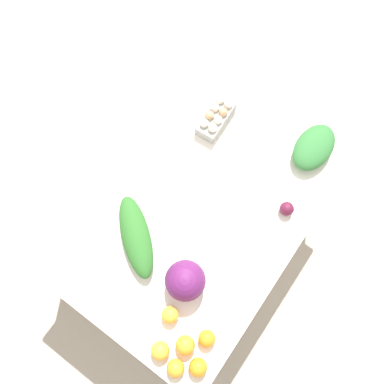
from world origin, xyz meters
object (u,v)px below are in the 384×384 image
(orange_3, at_px, (185,345))
(orange_5, at_px, (176,368))
(orange_0, at_px, (160,351))
(orange_1, at_px, (198,367))
(beet_root, at_px, (287,209))
(greens_bunch_chard, at_px, (314,147))
(orange_2, at_px, (170,315))
(orange_4, at_px, (207,339))
(egg_carton, at_px, (216,117))
(cabbage_purple, at_px, (185,280))
(greens_bunch_scallion, at_px, (136,236))

(orange_3, bearing_deg, orange_5, 11.56)
(orange_0, distance_m, orange_1, 0.16)
(beet_root, distance_m, orange_0, 0.79)
(greens_bunch_chard, bearing_deg, orange_2, -6.05)
(orange_1, bearing_deg, orange_4, -163.32)
(orange_3, height_order, orange_5, orange_3)
(orange_0, relative_size, orange_5, 1.06)
(egg_carton, bearing_deg, orange_1, -152.92)
(orange_2, bearing_deg, cabbage_purple, -169.36)
(orange_1, distance_m, orange_2, 0.23)
(orange_4, bearing_deg, orange_5, -13.23)
(greens_bunch_scallion, height_order, greens_bunch_chard, greens_bunch_scallion)
(egg_carton, xyz_separation_m, orange_4, (0.82, 0.52, -0.01))
(orange_2, relative_size, orange_4, 1.02)
(orange_0, bearing_deg, orange_1, 103.46)
(greens_bunch_chard, height_order, orange_1, greens_bunch_chard)
(orange_4, xyz_separation_m, orange_5, (0.16, -0.04, 0.00))
(orange_0, distance_m, orange_5, 0.09)
(orange_5, bearing_deg, cabbage_purple, -150.78)
(greens_bunch_chard, relative_size, orange_0, 3.36)
(greens_bunch_chard, bearing_deg, orange_0, -2.82)
(orange_0, relative_size, orange_2, 1.06)
(orange_4, bearing_deg, beet_root, -178.22)
(orange_2, height_order, orange_5, same)
(beet_root, bearing_deg, egg_carton, -109.84)
(orange_3, bearing_deg, orange_0, -43.06)
(orange_3, relative_size, orange_4, 1.11)
(orange_2, bearing_deg, orange_5, 42.82)
(greens_bunch_scallion, height_order, beet_root, greens_bunch_scallion)
(egg_carton, xyz_separation_m, orange_0, (0.96, 0.40, -0.01))
(greens_bunch_chard, bearing_deg, orange_1, 5.56)
(orange_1, bearing_deg, orange_5, -52.47)
(orange_2, bearing_deg, egg_carton, -157.34)
(cabbage_purple, relative_size, orange_0, 2.21)
(orange_2, bearing_deg, greens_bunch_scallion, -119.34)
(beet_root, height_order, orange_5, orange_5)
(orange_1, distance_m, orange_4, 0.11)
(egg_carton, xyz_separation_m, greens_bunch_chard, (-0.13, 0.45, 0.00))
(beet_root, xyz_separation_m, orange_5, (0.80, -0.02, 0.00))
(greens_bunch_chard, distance_m, orange_0, 1.09)
(egg_carton, distance_m, orange_2, 0.90)
(orange_1, bearing_deg, cabbage_purple, -135.70)
(greens_bunch_chard, xyz_separation_m, orange_2, (0.96, -0.10, -0.01))
(orange_2, distance_m, orange_5, 0.20)
(greens_bunch_chard, height_order, orange_2, greens_bunch_chard)
(cabbage_purple, height_order, greens_bunch_chard, cabbage_purple)
(egg_carton, height_order, orange_5, egg_carton)
(greens_bunch_chard, relative_size, orange_3, 3.26)
(cabbage_purple, bearing_deg, greens_bunch_scallion, -95.55)
(greens_bunch_scallion, distance_m, orange_5, 0.54)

